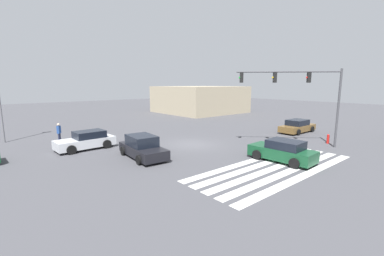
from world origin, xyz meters
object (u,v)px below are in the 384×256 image
Objects in this scene: pedestrian at (59,132)px; car_5 at (297,126)px; fire_hydrant at (328,139)px; traffic_signal_mast at (303,88)px; car_2 at (282,151)px; car_3 at (143,147)px; car_4 at (86,141)px.

car_5 is at bearing 15.03° from pedestrian.
fire_hydrant is (18.50, -15.90, -0.60)m from pedestrian.
car_5 is at bearing 56.03° from fire_hydrant.
traffic_signal_mast is 3.62× the size of pedestrian.
car_2 is 2.49× the size of pedestrian.
traffic_signal_mast reaches higher than pedestrian.
traffic_signal_mast is 8.23m from car_5.
pedestrian is 24.40m from fire_hydrant.
car_2 is at bearing -178.15° from fire_hydrant.
car_2 is at bearing -156.16° from car_5.
fire_hydrant is (8.08, 0.26, -0.29)m from car_2.
car_3 is at bearing 155.50° from fire_hydrant.
traffic_signal_mast is 6.69m from car_2.
fire_hydrant is at bearing -123.48° from car_5.
traffic_signal_mast is at bearing -150.59° from car_5.
car_5 is 5.49m from fire_hydrant.
fire_hydrant is at bearing 2.11° from pedestrian.
car_4 is (-2.32, 5.21, -0.04)m from car_3.
car_5 is at bearing -69.63° from car_2.
car_3 reaches higher than car_5.
car_4 is 21.74m from car_5.
car_5 is at bearing 87.25° from car_3.
car_4 is (-14.25, 10.91, -4.24)m from traffic_signal_mast.
car_5 is 24.37m from pedestrian.
car_4 is at bearing 145.19° from fire_hydrant.
fire_hydrant is at bearing -91.13° from car_2.
traffic_signal_mast reaches higher than car_5.
pedestrian is 2.11× the size of fire_hydrant.
traffic_signal_mast is at bearing -77.20° from car_2.
traffic_signal_mast is 21.69m from pedestrian.
traffic_signal_mast is 1.45× the size of car_2.
pedestrian reaches higher than car_5.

